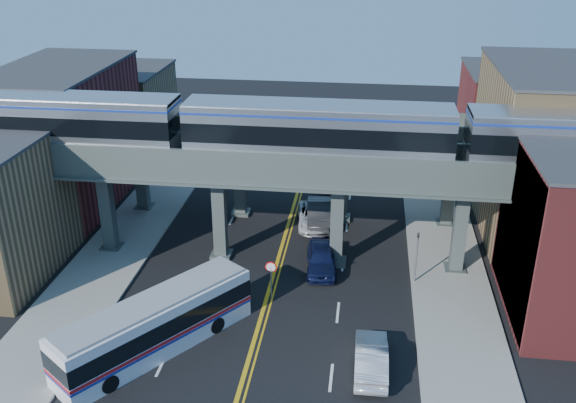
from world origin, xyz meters
The scene contains 19 objects.
ground centered at (0.00, 0.00, 0.00)m, with size 120.00×120.00×0.00m, color black.
sidewalk_west centered at (-11.50, 10.00, 0.08)m, with size 5.00×70.00×0.16m, color gray.
sidewalk_east centered at (11.50, 10.00, 0.08)m, with size 5.00×70.00×0.16m, color gray.
building_west_b centered at (-18.50, 16.00, 5.50)m, with size 8.00×14.00×11.00m, color maroon.
building_west_c centered at (-18.50, 29.00, 4.00)m, with size 8.00×10.00×8.00m, color olive.
building_east_b centered at (18.50, 16.00, 6.00)m, with size 8.00×14.00×12.00m, color olive.
building_east_c centered at (18.50, 29.00, 4.50)m, with size 8.00×10.00×9.00m, color maroon.
mural_panel centered at (14.55, 4.00, 4.75)m, with size 0.10×9.50×9.50m, color #29ADB5.
elevated_viaduct_near centered at (0.00, 8.00, 6.47)m, with size 52.00×3.60×7.40m.
elevated_viaduct_far centered at (0.00, 15.00, 6.47)m, with size 52.00×3.60×7.40m.
transit_train centered at (2.59, 8.00, 9.46)m, with size 51.99×3.26×3.81m.
stop_sign centered at (0.30, 3.00, 1.76)m, with size 0.76×0.09×2.63m.
traffic_signal centered at (9.20, 6.00, 2.30)m, with size 0.15×0.18×4.10m.
transit_bus centered at (-5.14, -2.78, 1.54)m, with size 9.01×10.89×3.00m.
car_lane_a centered at (3.09, 7.03, 0.84)m, with size 1.98×4.93×1.68m, color #10173D.
car_lane_b centered at (2.36, 13.88, 0.86)m, with size 1.83×5.24×1.73m, color #2F2F32.
car_lane_c centered at (1.97, 13.69, 0.73)m, with size 2.41×5.22×1.45m, color silver.
car_lane_d centered at (2.94, 22.65, 0.89)m, with size 2.50×6.16×1.79m, color #B2B1B6.
car_parked_curb centered at (6.50, -3.11, 0.80)m, with size 1.69×4.85×1.60m, color #AFAFB4.
Camera 1 is at (5.69, -30.53, 21.79)m, focal length 40.00 mm.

